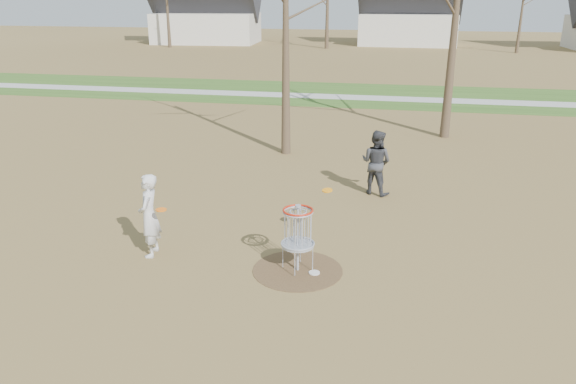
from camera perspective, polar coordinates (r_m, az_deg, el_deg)
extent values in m
plane|color=brown|center=(11.27, 0.98, -7.96)|extent=(160.00, 160.00, 0.00)
cube|color=#2D5119|center=(31.32, 8.16, 9.75)|extent=(160.00, 8.00, 0.01)
cube|color=#9E9E99|center=(30.34, 8.03, 9.46)|extent=(160.00, 1.50, 0.01)
cylinder|color=#47331E|center=(11.27, 0.98, -7.94)|extent=(1.80, 1.80, 0.01)
imported|color=silver|center=(11.90, -13.93, -2.34)|extent=(0.52, 0.70, 1.77)
imported|color=#36373B|center=(15.39, 8.94, 2.99)|extent=(1.06, 0.96, 1.77)
cylinder|color=silver|center=(11.15, 2.69, -8.19)|extent=(0.22, 0.22, 0.02)
cylinder|color=orange|center=(11.92, 4.01, 0.18)|extent=(0.22, 0.22, 0.06)
cylinder|color=orange|center=(11.50, -12.76, -1.76)|extent=(0.22, 0.22, 0.02)
cylinder|color=#9EA3AD|center=(10.98, 1.00, -4.83)|extent=(0.05, 0.05, 1.35)
cylinder|color=#9EA3AD|center=(11.03, 0.99, -5.42)|extent=(0.64, 0.64, 0.04)
torus|color=#9EA3AD|center=(10.75, 1.02, -2.03)|extent=(0.60, 0.60, 0.04)
torus|color=#B6200C|center=(10.74, 1.02, -1.86)|extent=(0.60, 0.60, 0.04)
cone|color=#382B1E|center=(18.79, -0.23, 15.07)|extent=(0.32, 0.32, 7.50)
cone|color=#382B1E|center=(21.92, 16.61, 16.25)|extent=(0.36, 0.36, 8.50)
cone|color=#382B1E|center=(60.71, -12.18, 17.94)|extent=(0.36, 0.36, 8.00)
cone|color=#382B1E|center=(58.37, 4.04, 18.75)|extent=(0.40, 0.40, 9.00)
cone|color=#382B1E|center=(57.77, 22.63, 16.38)|extent=(0.32, 0.32, 7.00)
cube|color=silver|center=(65.67, -8.23, 16.15)|extent=(11.46, 7.75, 3.20)
cube|color=silver|center=(63.94, 12.13, 15.84)|extent=(10.24, 7.34, 3.20)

